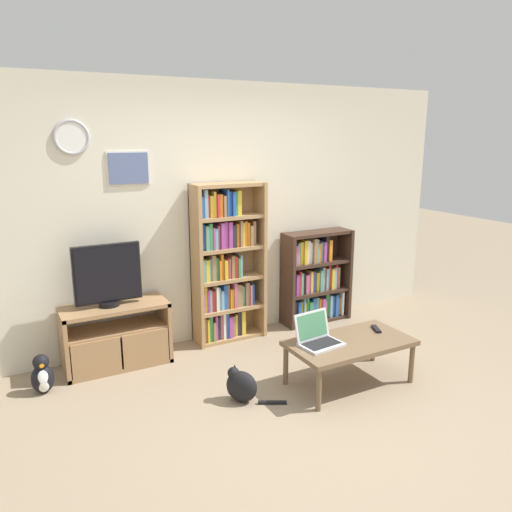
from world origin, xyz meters
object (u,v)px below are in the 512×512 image
tv_stand (117,336)px  laptop (317,337)px  remote_near_laptop (376,329)px  bookshelf_tall (225,265)px  coffee_table (350,345)px  television (107,275)px  bookshelf_short (314,280)px  penguin_figurine (42,376)px  cat (241,386)px

tv_stand → laptop: bearing=-40.7°
remote_near_laptop → bookshelf_tall: bearing=146.6°
coffee_table → remote_near_laptop: (0.36, 0.08, 0.05)m
television → laptop: 1.92m
tv_stand → bookshelf_tall: 1.26m
bookshelf_short → laptop: 1.56m
bookshelf_tall → laptop: (0.24, -1.30, -0.34)m
coffee_table → penguin_figurine: 2.57m
tv_stand → bookshelf_short: 2.26m
coffee_table → cat: bearing=169.8°
tv_stand → laptop: laptop is taller
penguin_figurine → bookshelf_short: bearing=6.3°
television → remote_near_laptop: 2.44m
tv_stand → cat: tv_stand is taller
penguin_figurine → remote_near_laptop: bearing=-20.0°
tv_stand → penguin_figurine: bearing=-161.9°
television → cat: (0.76, -1.12, -0.73)m
bookshelf_tall → bookshelf_short: 1.14m
tv_stand → remote_near_laptop: bearing=-30.6°
coffee_table → laptop: size_ratio=2.83×
remote_near_laptop → laptop: bearing=-157.4°
laptop → cat: laptop is taller
television → remote_near_laptop: size_ratio=3.58×
bookshelf_tall → laptop: size_ratio=4.37×
cat → penguin_figurine: (-1.38, 0.89, 0.02)m
coffee_table → remote_near_laptop: size_ratio=6.40×
laptop → penguin_figurine: laptop is taller
tv_stand → television: size_ratio=1.61×
bookshelf_short → coffee_table: bookshelf_short is taller
television → coffee_table: 2.20m
bookshelf_short → coffee_table: bearing=-112.7°
cat → remote_near_laptop: bearing=-43.9°
television → cat: television is taller
tv_stand → television: 0.58m
coffee_table → cat: size_ratio=2.36×
bookshelf_tall → cat: 1.45m
coffee_table → remote_near_laptop: bearing=12.7°
remote_near_laptop → penguin_figurine: remote_near_laptop is taller
bookshelf_short → cat: bookshelf_short is taller
tv_stand → laptop: (1.39, -1.20, 0.16)m
television → cat: size_ratio=1.32×
tv_stand → bookshelf_tall: bearing=5.3°
bookshelf_tall → bookshelf_short: bookshelf_tall is taller
coffee_table → laptop: laptop is taller
bookshelf_short → tv_stand: bearing=-177.3°
cat → coffee_table: bearing=-50.2°
cat → bookshelf_short: bearing=-1.6°
cat → tv_stand: bearing=83.0°
laptop → remote_near_laptop: (0.64, -0.00, -0.05)m
remote_near_laptop → cat: 1.34m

